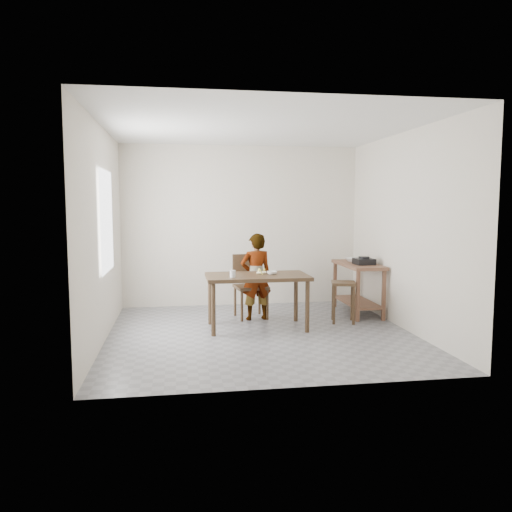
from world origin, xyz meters
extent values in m
cube|color=slate|center=(0.00, 0.00, -0.02)|extent=(4.00, 4.00, 0.04)
cube|color=white|center=(0.00, 0.00, 2.72)|extent=(4.00, 4.00, 0.04)
cube|color=silver|center=(0.00, 2.02, 1.35)|extent=(4.00, 0.04, 2.70)
cube|color=silver|center=(0.00, -2.02, 1.35)|extent=(4.00, 0.04, 2.70)
cube|color=silver|center=(-2.02, 0.00, 1.35)|extent=(0.04, 4.00, 2.70)
cube|color=silver|center=(2.02, 0.00, 1.35)|extent=(0.04, 4.00, 2.70)
cube|color=white|center=(-1.97, 0.20, 1.50)|extent=(0.02, 1.10, 1.30)
imported|color=white|center=(0.07, 0.82, 0.65)|extent=(0.51, 0.37, 1.29)
cylinder|color=silver|center=(-0.36, 0.10, 0.80)|extent=(0.09, 0.09, 0.10)
imported|color=white|center=(0.21, 0.31, 0.77)|extent=(0.17, 0.17, 0.04)
imported|color=white|center=(1.71, 1.20, 0.83)|extent=(0.30, 0.30, 0.06)
cube|color=black|center=(1.74, 0.81, 0.85)|extent=(0.29, 0.29, 0.09)
camera|label=1|loc=(-1.07, -6.42, 1.71)|focal=35.00mm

